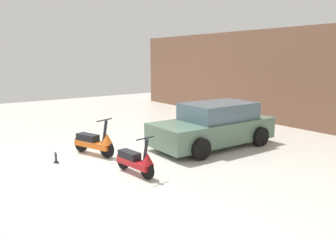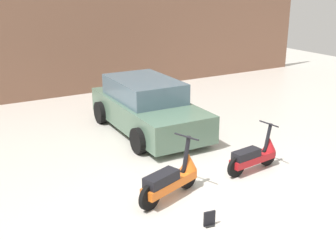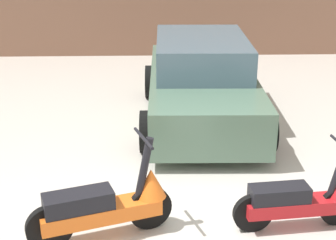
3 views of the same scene
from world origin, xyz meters
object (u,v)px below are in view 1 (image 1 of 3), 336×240
at_px(scooter_front_right, 136,160).
at_px(placard_near_left_scooter, 56,158).
at_px(scooter_front_left, 95,142).
at_px(car_rear_left, 214,126).

bearing_deg(scooter_front_right, placard_near_left_scooter, -154.97).
xyz_separation_m(scooter_front_left, placard_near_left_scooter, (0.03, -1.12, -0.26)).
distance_m(scooter_front_left, scooter_front_right, 2.05).
xyz_separation_m(scooter_front_left, scooter_front_right, (2.05, 0.11, -0.04)).
height_order(scooter_front_left, car_rear_left, car_rear_left).
height_order(scooter_front_left, scooter_front_right, scooter_front_left).
xyz_separation_m(scooter_front_left, car_rear_left, (1.27, 3.40, 0.26)).
bearing_deg(scooter_front_right, car_rear_left, 96.85).
bearing_deg(car_rear_left, scooter_front_right, 14.46).
distance_m(scooter_front_left, placard_near_left_scooter, 1.16).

